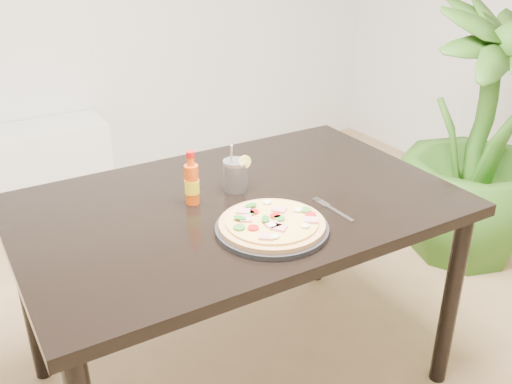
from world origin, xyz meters
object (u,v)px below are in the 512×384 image
dining_table (238,223)px  plate (272,229)px  pizza (272,223)px  cola_cup (235,176)px  fork (331,209)px  houseplant (480,137)px  hot_sauce_bottle (192,183)px

dining_table → plate: bearing=-92.4°
dining_table → pizza: pizza is taller
plate → cola_cup: size_ratio=1.92×
fork → houseplant: size_ratio=0.15×
fork → houseplant: bearing=16.8°
plate → hot_sauce_bottle: 0.32m
plate → pizza: size_ratio=1.07×
hot_sauce_bottle → cola_cup: 0.17m
pizza → cola_cup: 0.31m
plate → fork: plate is taller
plate → fork: 0.24m
dining_table → fork: fork is taller
pizza → hot_sauce_bottle: (-0.12, 0.28, 0.04)m
pizza → houseplant: size_ratio=0.25×
dining_table → houseplant: houseplant is taller
dining_table → fork: 0.32m
hot_sauce_bottle → fork: 0.45m
cola_cup → fork: size_ratio=0.92×
cola_cup → houseplant: 1.42m
pizza → fork: bearing=5.1°
cola_cup → plate: bearing=-98.3°
pizza → hot_sauce_bottle: size_ratio=1.75×
dining_table → fork: bearing=-42.7°
pizza → fork: size_ratio=1.65×
plate → cola_cup: 0.31m
plate → cola_cup: cola_cup is taller
dining_table → fork: (0.22, -0.21, 0.09)m
pizza → fork: pizza is taller
pizza → hot_sauce_bottle: bearing=113.2°
houseplant → pizza: bearing=-163.2°
hot_sauce_bottle → houseplant: houseplant is taller
dining_table → houseplant: (1.44, 0.21, -0.04)m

